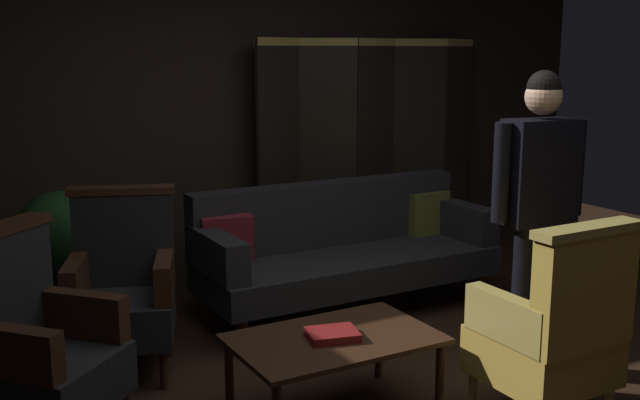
# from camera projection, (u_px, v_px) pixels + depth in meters

# --- Properties ---
(back_wall) EXTENTS (7.20, 0.10, 2.80)m
(back_wall) POSITION_uv_depth(u_px,v_px,m) (213.00, 105.00, 5.69)
(back_wall) COLOR black
(back_wall) RESTS_ON ground_plane
(folding_screen) EXTENTS (2.16, 0.23, 1.90)m
(folding_screen) POSITION_uv_depth(u_px,v_px,m) (374.00, 152.00, 6.19)
(folding_screen) COLOR black
(folding_screen) RESTS_ON ground_plane
(velvet_couch) EXTENTS (2.12, 0.78, 0.88)m
(velvet_couch) POSITION_uv_depth(u_px,v_px,m) (342.00, 246.00, 5.29)
(velvet_couch) COLOR #382114
(velvet_couch) RESTS_ON ground_plane
(coffee_table) EXTENTS (1.00, 0.64, 0.42)m
(coffee_table) POSITION_uv_depth(u_px,v_px,m) (334.00, 345.00, 3.71)
(coffee_table) COLOR #382114
(coffee_table) RESTS_ON ground_plane
(armchair_gilt_accent) EXTENTS (0.60, 0.58, 1.04)m
(armchair_gilt_accent) POSITION_uv_depth(u_px,v_px,m) (554.00, 330.00, 3.59)
(armchair_gilt_accent) COLOR tan
(armchair_gilt_accent) RESTS_ON ground_plane
(armchair_wing_left) EXTENTS (0.82, 0.82, 1.04)m
(armchair_wing_left) POSITION_uv_depth(u_px,v_px,m) (35.00, 347.00, 3.39)
(armchair_wing_left) COLOR #382114
(armchair_wing_left) RESTS_ON ground_plane
(armchair_wing_right) EXTENTS (0.75, 0.75, 1.04)m
(armchair_wing_right) POSITION_uv_depth(u_px,v_px,m) (123.00, 287.00, 4.24)
(armchair_wing_right) COLOR #382114
(armchair_wing_right) RESTS_ON ground_plane
(standing_figure) EXTENTS (0.59, 0.26, 1.70)m
(standing_figure) POSITION_uv_depth(u_px,v_px,m) (538.00, 194.00, 4.15)
(standing_figure) COLOR black
(standing_figure) RESTS_ON ground_plane
(potted_plant) EXTENTS (0.63, 0.63, 0.93)m
(potted_plant) POSITION_uv_depth(u_px,v_px,m) (62.00, 251.00, 4.84)
(potted_plant) COLOR brown
(potted_plant) RESTS_ON ground_plane
(book_red_leather) EXTENTS (0.28, 0.24, 0.04)m
(book_red_leather) POSITION_uv_depth(u_px,v_px,m) (332.00, 335.00, 3.67)
(book_red_leather) COLOR maroon
(book_red_leather) RESTS_ON coffee_table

